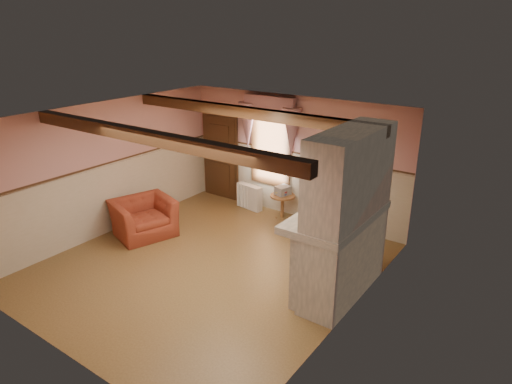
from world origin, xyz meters
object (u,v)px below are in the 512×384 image
Objects in this scene: radiator at (249,197)px; mantel_clock at (352,196)px; armchair at (144,218)px; side_table at (282,206)px; bowl at (343,205)px; oil_lamp at (355,192)px.

mantel_clock is (3.27, -1.53, 1.22)m from radiator.
armchair is 2.09× the size of side_table.
side_table is 1.51× the size of bowl.
oil_lamp is (0.00, 0.46, 0.09)m from bowl.
bowl is 0.46m from oil_lamp.
bowl is 1.36× the size of oil_lamp.
oil_lamp reaches higher than bowl.
bowl is at bearing -90.00° from mantel_clock.
armchair is 4.43m from bowl.
bowl is 1.59× the size of mantel_clock.
side_table is 3.05m from mantel_clock.
armchair reaches higher than radiator.
bowl is at bearing -90.00° from oil_lamp.
bowl is at bearing -62.95° from armchair.
armchair is 1.72× the size of radiator.
bowl is 0.34m from mantel_clock.
radiator is at bearing -2.68° from armchair.
oil_lamp is at bearing -14.94° from radiator.
side_table is at bearing 8.33° from radiator.
radiator is at bearing 180.00° from side_table.
armchair is at bearing -103.05° from radiator.
mantel_clock is 0.86× the size of oil_lamp.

